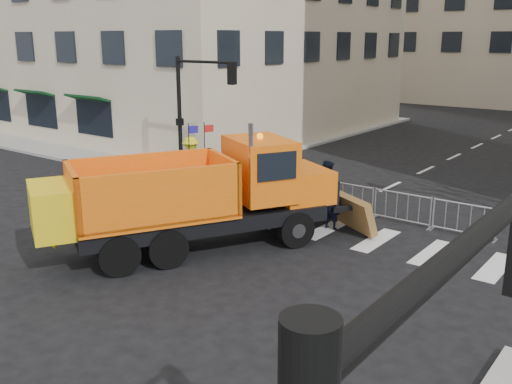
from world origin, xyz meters
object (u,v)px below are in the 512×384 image
Objects in this scene: cop_b at (327,187)px; plow_truck at (193,194)px; cop_a at (331,204)px; cop_c at (311,197)px; worker at (191,160)px.

plow_truck is at bearing 96.32° from cop_b.
cop_c is (-1.03, 0.42, -0.03)m from cop_a.
cop_a is at bearing -0.70° from plow_truck.
worker is at bearing 21.37° from cop_b.
cop_b is (-1.00, 1.41, 0.12)m from cop_a.
cop_b is at bearing 15.21° from plow_truck.
cop_a is 7.60m from worker.
worker is at bearing -10.55° from cop_a.
plow_truck is 7.47m from worker.
plow_truck is 6.04× the size of cop_c.
plow_truck reaches higher than cop_c.
worker is (-7.49, 1.22, 0.29)m from cop_a.
plow_truck is 4.81m from cop_a.
worker is at bearing -48.65° from cop_c.
worker reaches higher than cop_c.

